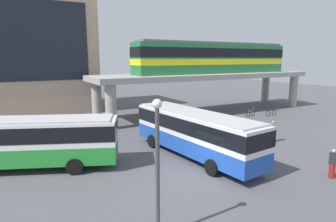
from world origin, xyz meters
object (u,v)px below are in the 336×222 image
object	(u,v)px
bicycle_red	(187,122)
bus_secondary	(26,138)
train	(214,57)
bicycle_black	(214,121)
bus_main	(194,129)
bicycle_silver	(251,113)
pedestrian_near_building	(332,164)
bicycle_brown	(153,127)
bicycle_blue	(271,113)
pedestrian_by_bike_rack	(273,132)

from	to	relation	value
bicycle_red	bus_secondary	bearing A→B (deg)	-162.19
train	bicycle_black	distance (m)	10.04
bus_main	bicycle_black	world-z (taller)	bus_main
bus_main	bicycle_silver	size ratio (longest dim) A/B	6.41
bicycle_silver	pedestrian_near_building	size ratio (longest dim) A/B	1.01
bus_secondary	bicycle_silver	bearing A→B (deg)	12.14
train	bicycle_red	distance (m)	11.12
bus_main	bus_secondary	bearing A→B (deg)	162.49
pedestrian_near_building	bus_secondary	bearing A→B (deg)	146.37
bicycle_brown	bicycle_black	xyz separation A→B (m)	(6.59, -1.02, 0.00)
bicycle_red	bicycle_black	bearing A→B (deg)	-18.44
bicycle_red	bicycle_black	size ratio (longest dim) A/B	0.96
bicycle_black	pedestrian_near_building	xyz separation A→B (m)	(-2.50, -14.03, 0.46)
bus_secondary	bicycle_black	size ratio (longest dim) A/B	6.24
bus_secondary	bicycle_blue	bearing A→B (deg)	9.06
train	pedestrian_near_building	size ratio (longest dim) A/B	12.45
bicycle_black	pedestrian_by_bike_rack	bearing A→B (deg)	-87.66
train	pedestrian_by_bike_rack	bearing A→B (deg)	-107.85
bus_secondary	bicycle_red	bearing A→B (deg)	17.81
bicycle_blue	bicycle_black	distance (m)	9.04
bus_main	bicycle_black	bearing A→B (deg)	43.86
bus_main	pedestrian_by_bike_rack	size ratio (longest dim) A/B	6.21
bus_secondary	bicycle_black	world-z (taller)	bus_secondary
bicycle_silver	bicycle_red	size ratio (longest dim) A/B	1.03
train	bicycle_black	size ratio (longest dim) A/B	12.14
bus_secondary	bicycle_red	xyz separation A→B (m)	(14.98, 4.81, -1.63)
bicycle_brown	bicycle_black	distance (m)	6.67
train	bicycle_red	world-z (taller)	train
bus_secondary	bicycle_black	distance (m)	18.24
bicycle_silver	bicycle_red	distance (m)	9.37
train	pedestrian_by_bike_rack	xyz separation A→B (m)	(-4.31, -13.37, -6.09)
bicycle_red	bus_main	bearing A→B (deg)	-120.11
bus_main	bicycle_blue	xyz separation A→B (m)	(16.46, 7.52, -1.63)
bicycle_silver	bicycle_black	size ratio (longest dim) A/B	0.98
bicycle_blue	pedestrian_by_bike_rack	bearing A→B (deg)	-138.47
bus_secondary	bicycle_red	world-z (taller)	bus_secondary
bus_secondary	bicycle_silver	size ratio (longest dim) A/B	6.36
bus_secondary	bicycle_blue	size ratio (longest dim) A/B	6.23
train	bicycle_red	xyz separation A→B (m)	(-7.37, -5.10, -6.59)
bus_secondary	bicycle_brown	xyz separation A→B (m)	(11.15, 4.91, -1.63)
bus_main	bicycle_red	size ratio (longest dim) A/B	6.57
bicycle_silver	bicycle_black	xyz separation A→B (m)	(-6.61, -1.35, 0.00)
bicycle_red	bicycle_brown	distance (m)	3.84
bicycle_brown	pedestrian_near_building	xyz separation A→B (m)	(4.09, -15.05, 0.46)
bicycle_blue	pedestrian_by_bike_rack	world-z (taller)	pedestrian_by_bike_rack
bicycle_brown	pedestrian_by_bike_rack	world-z (taller)	pedestrian_by_bike_rack
bicycle_red	pedestrian_by_bike_rack	size ratio (longest dim) A/B	0.94
bus_secondary	pedestrian_by_bike_rack	bearing A→B (deg)	-10.86
bus_secondary	bicycle_brown	size ratio (longest dim) A/B	6.48
bicycle_black	bus_secondary	bearing A→B (deg)	-167.63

